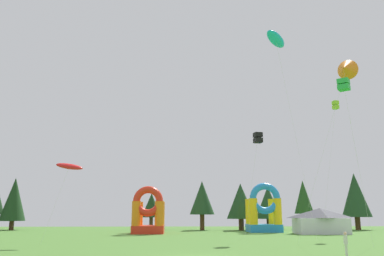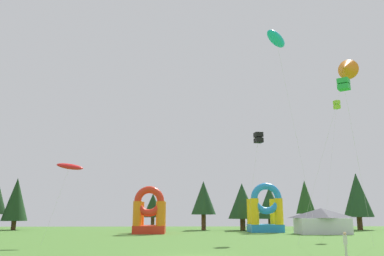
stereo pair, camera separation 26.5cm
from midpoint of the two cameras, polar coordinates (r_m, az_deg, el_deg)
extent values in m
cone|color=orange|center=(39.34, 21.92, 8.16)|extent=(2.70, 2.72, 2.15)
cylinder|color=silver|center=(38.04, 18.79, -3.95)|extent=(4.55, 3.26, 16.12)
ellipsoid|color=red|center=(40.05, -17.33, -5.43)|extent=(2.71, 1.05, 1.09)
cylinder|color=silver|center=(40.12, -19.21, -10.60)|extent=(2.22, 0.02, 7.38)
cube|color=black|center=(44.61, 9.93, -1.81)|extent=(1.03, 1.03, 0.53)
cube|color=black|center=(44.73, 9.90, -1.00)|extent=(1.03, 1.03, 0.53)
cylinder|color=silver|center=(46.15, 8.94, -8.84)|extent=(1.06, 4.68, 11.28)
cube|color=#8CD826|center=(57.31, 20.66, 2.92)|extent=(0.84, 0.84, 0.52)
cube|color=#8CD826|center=(57.47, 20.61, 3.52)|extent=(0.84, 0.84, 0.52)
cylinder|color=silver|center=(54.75, 19.83, -5.49)|extent=(3.44, 0.90, 17.55)
ellipsoid|color=#19B7CC|center=(42.08, 12.42, 12.67)|extent=(3.07, 3.52, 1.43)
cylinder|color=silver|center=(42.89, 15.42, -2.06)|extent=(5.36, 6.84, 20.53)
cube|color=green|center=(35.06, 21.63, 5.59)|extent=(1.23, 1.23, 0.43)
cube|color=green|center=(35.22, 21.56, 6.38)|extent=(1.23, 1.23, 0.43)
cylinder|color=silver|center=(36.35, 23.55, -5.33)|extent=(3.35, 4.27, 13.47)
cylinder|color=silver|center=(30.08, 21.99, -16.34)|extent=(0.16, 0.16, 0.80)
cylinder|color=silver|center=(29.93, 21.90, -16.37)|extent=(0.16, 0.16, 0.80)
cylinder|color=silver|center=(29.95, 21.83, -15.00)|extent=(0.40, 0.40, 0.63)
sphere|color=#D8AD84|center=(29.93, 21.77, -14.19)|extent=(0.22, 0.22, 0.22)
cube|color=#268CD8|center=(63.34, 10.83, -14.26)|extent=(5.00, 4.56, 1.16)
cylinder|color=yellow|center=(61.32, 9.33, -12.00)|extent=(1.28, 1.28, 3.93)
cylinder|color=yellow|center=(62.13, 12.77, -11.86)|extent=(1.28, 1.28, 3.93)
cylinder|color=yellow|center=(64.55, 8.77, -12.03)|extent=(1.28, 1.28, 3.93)
cylinder|color=yellow|center=(65.32, 12.05, -11.91)|extent=(1.28, 1.28, 3.93)
torus|color=#268CD8|center=(61.73, 10.99, -10.12)|extent=(4.74, 1.02, 4.74)
cube|color=red|center=(58.41, -6.13, -14.60)|extent=(4.54, 4.88, 1.12)
cylinder|color=orange|center=(56.71, -7.90, -12.34)|extent=(1.27, 1.27, 3.42)
cylinder|color=orange|center=(56.46, -4.52, -12.41)|extent=(1.27, 1.27, 3.42)
cylinder|color=orange|center=(60.29, -7.54, -12.34)|extent=(1.27, 1.27, 3.42)
cylinder|color=orange|center=(60.06, -4.36, -12.41)|extent=(1.27, 1.27, 3.42)
torus|color=red|center=(56.58, -6.18, -10.65)|extent=(4.28, 1.02, 4.28)
cube|color=silver|center=(59.48, 18.73, -13.48)|extent=(7.02, 4.24, 2.20)
pyramid|color=#3F3F47|center=(59.45, 18.61, -11.76)|extent=(7.02, 4.24, 1.37)
cylinder|color=#4C331E|center=(75.87, -24.66, -12.88)|extent=(0.78, 0.78, 1.55)
cone|color=#193819|center=(75.87, -24.35, -9.50)|extent=(4.34, 4.34, 7.44)
cylinder|color=#4C331E|center=(70.39, -5.71, -13.79)|extent=(0.63, 0.63, 2.15)
cone|color=#193819|center=(70.38, -5.65, -11.23)|extent=(3.48, 3.48, 4.16)
cylinder|color=#4C331E|center=(68.86, 1.84, -13.68)|extent=(0.77, 0.77, 2.63)
cone|color=#1E4221|center=(68.89, 1.81, -10.19)|extent=(4.30, 4.30, 5.75)
cylinder|color=#4C331E|center=(68.23, 7.59, -13.89)|extent=(0.87, 0.87, 1.93)
cone|color=#1E4221|center=(68.23, 7.49, -10.57)|extent=(4.85, 4.85, 5.97)
cylinder|color=#4C331E|center=(71.81, 11.60, -13.68)|extent=(0.82, 0.82, 1.89)
cone|color=#1E4221|center=(71.81, 11.46, -10.67)|extent=(4.58, 4.58, 5.66)
cylinder|color=#4C331E|center=(75.39, 16.58, -13.02)|extent=(0.63, 0.63, 2.76)
cone|color=#234C1E|center=(75.43, 16.38, -9.68)|extent=(3.48, 3.48, 6.06)
cylinder|color=#4C331E|center=(75.73, 23.53, -12.73)|extent=(0.91, 0.91, 2.20)
cone|color=#1E4221|center=(75.77, 23.21, -9.00)|extent=(5.03, 5.03, 7.69)
camera|label=1|loc=(0.13, -89.79, -0.05)|focal=36.29mm
camera|label=2|loc=(0.13, 90.21, 0.05)|focal=36.29mm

